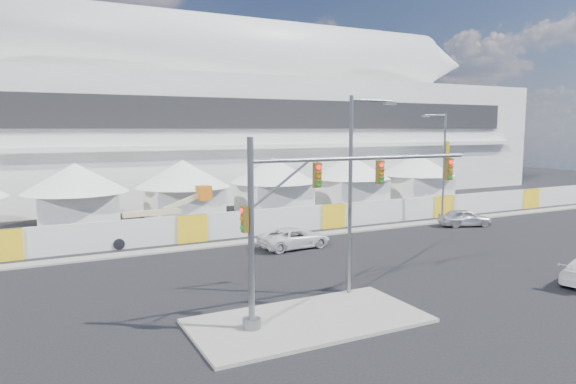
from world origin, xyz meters
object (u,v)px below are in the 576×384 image
streetlight_median (355,181)px  traffic_mast (304,218)px  streetlight_curb (442,159)px  boom_lift (145,229)px  pickup_curb (294,238)px  lot_car_a (435,202)px  lot_car_b (491,198)px  sedan_silver (465,218)px

streetlight_median → traffic_mast: bearing=-152.2°
streetlight_median → streetlight_curb: 22.48m
traffic_mast → streetlight_curb: size_ratio=1.20×
streetlight_median → boom_lift: streetlight_median is taller
pickup_curb → lot_car_a: 22.59m
lot_car_a → pickup_curb: bearing=124.2°
streetlight_curb → lot_car_a: bearing=51.1°
streetlight_median → streetlight_curb: streetlight_median is taller
lot_car_a → traffic_mast: size_ratio=0.38×
traffic_mast → boom_lift: (-2.96, 18.37, -3.44)m
lot_car_a → streetlight_curb: streetlight_curb is taller
boom_lift → streetlight_curb: bearing=-9.8°
lot_car_b → sedan_silver: bearing=123.5°
lot_car_a → streetlight_median: size_ratio=0.46×
traffic_mast → streetlight_median: streetlight_median is taller
sedan_silver → pickup_curb: size_ratio=0.85×
sedan_silver → traffic_mast: (-22.47, -12.92, 3.76)m
sedan_silver → streetlight_median: (-18.55, -10.85, 4.93)m
pickup_curb → lot_car_b: bearing=-77.4°
traffic_mast → sedan_silver: bearing=29.9°
streetlight_curb → boom_lift: streetlight_curb is taller
sedan_silver → lot_car_b: lot_car_b is taller
traffic_mast → boom_lift: size_ratio=1.47×
pickup_curb → lot_car_a: (20.78, 8.86, 0.02)m
traffic_mast → streetlight_curb: 26.90m
pickup_curb → traffic_mast: 14.22m
sedan_silver → boom_lift: 26.01m
lot_car_b → streetlight_curb: streetlight_curb is taller
pickup_curb → streetlight_median: (-2.05, -10.27, 4.96)m
lot_car_b → streetlight_curb: (-12.36, -5.47, 4.77)m
lot_car_b → streetlight_median: bearing=121.5°
lot_car_a → traffic_mast: 34.34m
sedan_silver → pickup_curb: sedan_silver is taller
lot_car_a → streetlight_curb: size_ratio=0.46×
sedan_silver → lot_car_b: bearing=-37.7°
pickup_curb → boom_lift: 10.79m
pickup_curb → streetlight_median: bearing=164.7°
pickup_curb → lot_car_a: lot_car_a is taller
lot_car_b → traffic_mast: size_ratio=0.39×
lot_car_b → streetlight_curb: 14.33m
sedan_silver → streetlight_curb: 5.41m
lot_car_b → boom_lift: boom_lift is taller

